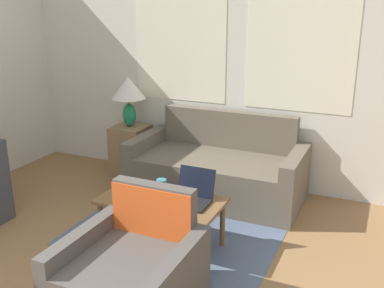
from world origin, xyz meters
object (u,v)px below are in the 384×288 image
at_px(armchair, 133,276).
at_px(coffee_table, 162,204).
at_px(table_lamp, 128,92).
at_px(laptop, 192,195).
at_px(cup_navy, 162,184).
at_px(couch, 218,171).
at_px(snack_bowl, 132,194).

height_order(armchair, coffee_table, armchair).
distance_m(table_lamp, coffee_table, 1.86).
relative_size(laptop, cup_navy, 3.44).
height_order(armchair, cup_navy, armchair).
height_order(couch, cup_navy, couch).
xyz_separation_m(table_lamp, cup_navy, (1.03, -1.17, -0.52)).
xyz_separation_m(coffee_table, cup_navy, (-0.09, 0.18, 0.10)).
bearing_deg(cup_navy, couch, 82.15).
bearing_deg(armchair, table_lamp, 121.88).
distance_m(coffee_table, snack_bowl, 0.27).
xyz_separation_m(laptop, snack_bowl, (-0.50, -0.12, -0.03)).
xyz_separation_m(couch, cup_navy, (-0.14, -1.01, 0.21)).
xyz_separation_m(coffee_table, laptop, (0.25, 0.06, 0.11)).
xyz_separation_m(table_lamp, laptop, (1.37, -1.29, -0.51)).
distance_m(couch, armchair, 2.01).
bearing_deg(table_lamp, coffee_table, -50.05).
xyz_separation_m(couch, armchair, (0.17, -2.00, -0.02)).
relative_size(coffee_table, laptop, 3.24).
xyz_separation_m(table_lamp, snack_bowl, (0.88, -1.40, -0.54)).
bearing_deg(coffee_table, table_lamp, 129.95).
xyz_separation_m(couch, table_lamp, (-1.17, 0.15, 0.73)).
xyz_separation_m(table_lamp, coffee_table, (1.13, -1.34, -0.62)).
bearing_deg(snack_bowl, laptop, 13.30).
bearing_deg(coffee_table, laptop, 13.35).
distance_m(couch, laptop, 1.17).
xyz_separation_m(armchair, cup_navy, (-0.31, 0.99, 0.22)).
height_order(armchair, table_lamp, table_lamp).
distance_m(armchair, table_lamp, 2.65).
distance_m(cup_navy, snack_bowl, 0.29).
distance_m(armchair, laptop, 0.90).
bearing_deg(snack_bowl, table_lamp, 121.97).
height_order(coffee_table, laptop, laptop).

